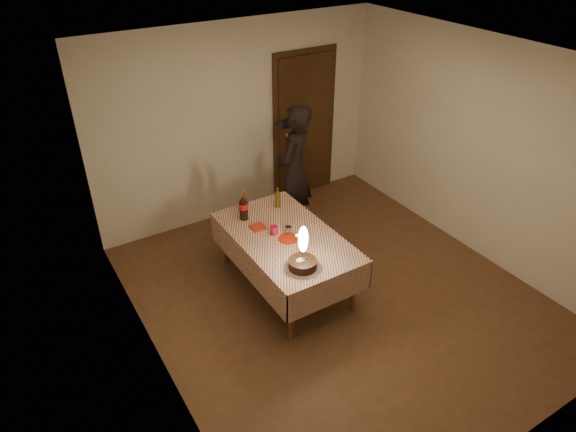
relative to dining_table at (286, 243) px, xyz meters
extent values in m
cube|color=brown|center=(0.38, -0.46, -0.58)|extent=(4.00, 4.50, 0.01)
cube|color=silver|center=(0.38, 1.79, 0.72)|extent=(4.00, 0.04, 2.60)
cube|color=silver|center=(0.38, -2.71, 0.72)|extent=(4.00, 0.04, 2.60)
cube|color=silver|center=(-1.62, -0.46, 0.72)|extent=(0.04, 4.50, 2.60)
cube|color=silver|center=(2.38, -0.46, 0.72)|extent=(0.04, 4.50, 2.60)
cube|color=silver|center=(0.38, -0.46, 2.02)|extent=(4.00, 4.50, 0.04)
cube|color=#472814|center=(1.38, 1.76, 0.44)|extent=(0.85, 0.05, 2.05)
sphere|color=#B28C33|center=(1.06, 1.71, 0.42)|extent=(0.06, 0.06, 0.06)
cube|color=brown|center=(0.00, 0.00, 0.06)|extent=(0.90, 1.60, 0.04)
cylinder|color=brown|center=(-0.39, -0.74, -0.27)|extent=(0.07, 0.07, 0.62)
cylinder|color=brown|center=(0.39, -0.74, -0.27)|extent=(0.07, 0.07, 0.62)
cylinder|color=brown|center=(-0.39, 0.74, -0.27)|extent=(0.07, 0.07, 0.62)
cylinder|color=brown|center=(0.39, 0.74, -0.27)|extent=(0.07, 0.07, 0.62)
cube|color=beige|center=(0.00, 0.00, 0.09)|extent=(1.02, 1.72, 0.01)
cube|color=beige|center=(0.00, -0.85, -0.09)|extent=(1.02, 0.01, 0.34)
cube|color=beige|center=(0.00, 0.85, -0.09)|extent=(1.02, 0.01, 0.34)
cube|color=beige|center=(-0.50, 0.00, -0.09)|extent=(0.01, 1.72, 0.34)
cube|color=beige|center=(0.50, 0.00, -0.09)|extent=(0.01, 1.72, 0.34)
cylinder|color=white|center=(-0.15, -0.58, 0.10)|extent=(0.36, 0.36, 0.01)
cylinder|color=black|center=(-0.15, -0.58, 0.14)|extent=(0.28, 0.28, 0.09)
cylinder|color=white|center=(-0.17, -0.56, 0.19)|extent=(0.07, 0.07, 0.00)
sphere|color=red|center=(-0.12, -0.59, 0.20)|extent=(0.02, 0.02, 0.02)
cube|color=#19721E|center=(-0.10, -0.60, 0.19)|extent=(0.02, 0.01, 0.00)
cube|color=#19721E|center=(-0.13, -0.60, 0.19)|extent=(0.01, 0.02, 0.00)
cylinder|color=#262628|center=(-0.15, -0.58, 0.25)|extent=(0.01, 0.01, 0.12)
ellipsoid|color=#FFF2BF|center=(-0.15, -0.58, 0.44)|extent=(0.09, 0.09, 0.29)
sphere|color=white|center=(-0.15, -0.58, 0.33)|extent=(0.04, 0.04, 0.04)
cylinder|color=red|center=(-0.01, -0.07, 0.10)|extent=(0.22, 0.22, 0.01)
cylinder|color=#AE0C25|center=(-0.09, 0.09, 0.14)|extent=(0.08, 0.08, 0.10)
cylinder|color=silver|center=(0.04, 0.01, 0.14)|extent=(0.07, 0.07, 0.09)
cube|color=#A62812|center=(-0.19, 0.29, 0.10)|extent=(0.15, 0.15, 0.02)
cylinder|color=black|center=(-0.22, 0.54, 0.20)|extent=(0.10, 0.10, 0.22)
cylinder|color=red|center=(-0.22, 0.54, 0.26)|extent=(0.10, 0.10, 0.07)
cone|color=black|center=(-0.22, 0.54, 0.35)|extent=(0.10, 0.10, 0.08)
cylinder|color=red|center=(-0.22, 0.54, 0.40)|extent=(0.03, 0.03, 0.02)
cylinder|color=#51380E|center=(-0.11, 0.74, 0.18)|extent=(0.06, 0.06, 0.18)
cone|color=#51380E|center=(-0.11, 0.74, 0.30)|extent=(0.06, 0.06, 0.06)
cylinder|color=olive|center=(-0.11, 0.74, 0.34)|extent=(0.02, 0.02, 0.02)
cylinder|color=#51380E|center=(0.24, 0.57, 0.18)|extent=(0.06, 0.06, 0.18)
cone|color=#51380E|center=(0.24, 0.57, 0.30)|extent=(0.06, 0.06, 0.06)
cylinder|color=olive|center=(0.24, 0.57, 0.34)|extent=(0.02, 0.02, 0.02)
imported|color=black|center=(0.72, 0.97, 0.28)|extent=(0.75, 0.71, 1.72)
cube|color=black|center=(0.64, 1.07, 0.89)|extent=(0.16, 0.15, 0.10)
cylinder|color=black|center=(0.59, 1.13, 0.89)|extent=(0.11, 0.11, 0.08)
camera|label=1|loc=(-2.40, -3.96, 3.20)|focal=32.00mm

